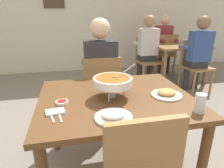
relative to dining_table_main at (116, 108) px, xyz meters
name	(u,v)px	position (x,y,z in m)	size (l,w,h in m)	color
cafe_rear_partition	(82,5)	(0.00, 3.43, 0.86)	(10.00, 0.10, 3.00)	beige
dining_table_main	(116,108)	(0.00, 0.00, 0.00)	(1.19, 0.98, 0.74)	brown
chair_diner_main	(101,88)	(0.00, 0.78, -0.13)	(0.44, 0.44, 0.90)	olive
diner_main	(100,68)	(0.00, 0.81, 0.11)	(0.40, 0.45, 1.31)	#2D2D38
curry_bowl	(113,82)	(-0.03, -0.01, 0.23)	(0.33, 0.30, 0.26)	silver
rice_plate	(113,116)	(-0.09, -0.33, 0.12)	(0.24, 0.24, 0.06)	white
appetizer_plate	(167,94)	(0.39, -0.07, 0.12)	(0.24, 0.24, 0.06)	white
sauce_dish	(62,102)	(-0.41, -0.04, 0.12)	(0.09, 0.09, 0.02)	white
napkin_folded	(55,112)	(-0.45, -0.18, 0.11)	(0.12, 0.08, 0.02)	white
fork_utensil	(52,117)	(-0.47, -0.23, 0.11)	(0.01, 0.17, 0.01)	silver
spoon_utensil	(60,116)	(-0.42, -0.23, 0.11)	(0.01, 0.17, 0.01)	silver
drink_glass	(200,104)	(0.48, -0.37, 0.16)	(0.07, 0.07, 0.13)	silver
dining_table_far	(178,51)	(1.80, 2.19, -0.03)	(1.00, 0.80, 0.74)	brown
chair_bg_left	(148,57)	(1.18, 2.27, -0.13)	(0.45, 0.45, 0.90)	olive
chair_bg_middle	(166,52)	(1.77, 2.68, -0.13)	(0.48, 0.48, 0.90)	olive
chair_bg_right	(194,62)	(1.84, 1.69, -0.13)	(0.49, 0.49, 0.90)	olive
patron_bg_left	(147,45)	(1.15, 2.23, 0.11)	(0.40, 0.45, 1.31)	#2D2D38
patron_bg_middle	(164,41)	(1.76, 2.78, 0.11)	(0.40, 0.45, 1.31)	#2D2D38
patron_bg_right	(198,50)	(1.81, 1.59, 0.11)	(0.40, 0.45, 1.31)	#2D2D38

